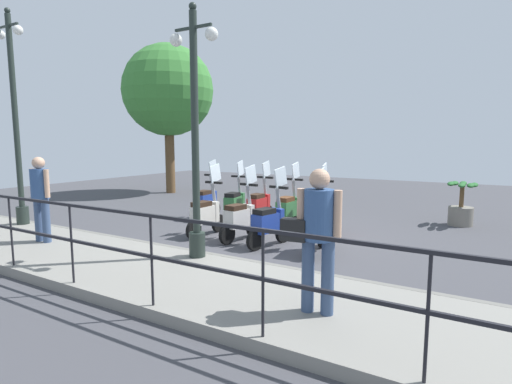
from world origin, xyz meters
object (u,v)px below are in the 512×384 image
scooter_near_2 (240,217)px  lamp_post_far (16,131)px  lamp_post_near (195,149)px  tree_large (168,91)px  scooter_far_2 (259,205)px  scooter_far_4 (206,201)px  scooter_near_3 (206,214)px  scooter_far_1 (289,208)px  potted_palm (461,207)px  scooter_near_1 (269,222)px  pedestrian_distant (40,193)px  scooter_far_3 (235,203)px  scooter_near_0 (316,227)px  scooter_far_0 (320,211)px  pedestrian_with_bag (317,230)px

scooter_near_2 → lamp_post_far: bearing=117.9°
lamp_post_near → tree_large: bearing=45.2°
scooter_far_2 → scooter_far_4: (-0.14, 1.52, 0.00)m
scooter_near_3 → scooter_far_1: bearing=-36.4°
lamp_post_near → scooter_near_2: (1.75, 0.29, -1.41)m
lamp_post_near → potted_palm: lamp_post_near is taller
lamp_post_far → scooter_near_3: size_ratio=3.06×
scooter_near_1 → scooter_far_4: bearing=72.1°
lamp_post_near → scooter_far_4: (3.22, 2.30, -1.41)m
pedestrian_distant → scooter_far_3: size_ratio=1.03×
pedestrian_distant → scooter_far_4: pedestrian_distant is taller
scooter_near_0 → scooter_far_4: (1.55, 3.69, 0.00)m
scooter_far_1 → scooter_near_2: bearing=168.9°
lamp_post_far → tree_large: (6.75, 1.73, 1.68)m
tree_large → potted_palm: bearing=-95.8°
lamp_post_near → lamp_post_far: 5.07m
potted_palm → lamp_post_near: bearing=148.5°
scooter_near_0 → scooter_far_4: 4.00m
tree_large → scooter_far_3: tree_large is taller
scooter_far_0 → lamp_post_far: bearing=110.7°
lamp_post_near → scooter_near_2: size_ratio=2.58×
scooter_near_3 → lamp_post_far: bearing=115.9°
lamp_post_near → potted_palm: 6.84m
lamp_post_near → pedestrian_distant: (-0.71, 3.10, -0.82)m
pedestrian_distant → lamp_post_near: bearing=99.7°
pedestrian_with_bag → scooter_far_4: bearing=41.0°
scooter_near_1 → scooter_far_0: same height
potted_palm → scooter_far_4: scooter_far_4 is taller
scooter_near_1 → potted_palm: bearing=-24.7°
lamp_post_far → pedestrian_with_bag: lamp_post_far is taller
pedestrian_distant → pedestrian_with_bag: bearing=83.6°
scooter_far_3 → scooter_far_4: size_ratio=1.00×
pedestrian_with_bag → potted_palm: pedestrian_with_bag is taller
pedestrian_with_bag → scooter_far_3: bearing=35.0°
potted_palm → scooter_near_0: (-4.02, 2.10, 0.04)m
scooter_near_1 → pedestrian_distant: bearing=135.6°
potted_palm → scooter_far_2: 4.87m
scooter_far_2 → scooter_far_4: size_ratio=1.00×
lamp_post_near → pedestrian_distant: size_ratio=2.50×
scooter_near_1 → scooter_far_3: same height
scooter_near_2 → scooter_far_2: (1.61, 0.49, 0.00)m
lamp_post_far → potted_palm: size_ratio=4.44×
lamp_post_far → scooter_far_1: bearing=-57.6°
scooter_near_2 → scooter_far_2: size_ratio=1.00×
lamp_post_far → scooter_far_4: bearing=-40.6°
pedestrian_distant → scooter_far_3: pedestrian_distant is taller
scooter_near_3 → scooter_far_0: (1.51, -2.01, 0.00)m
scooter_near_2 → pedestrian_distant: bearing=138.9°
pedestrian_with_bag → scooter_far_3: size_ratio=1.03×
scooter_far_0 → scooter_far_2: 1.64m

